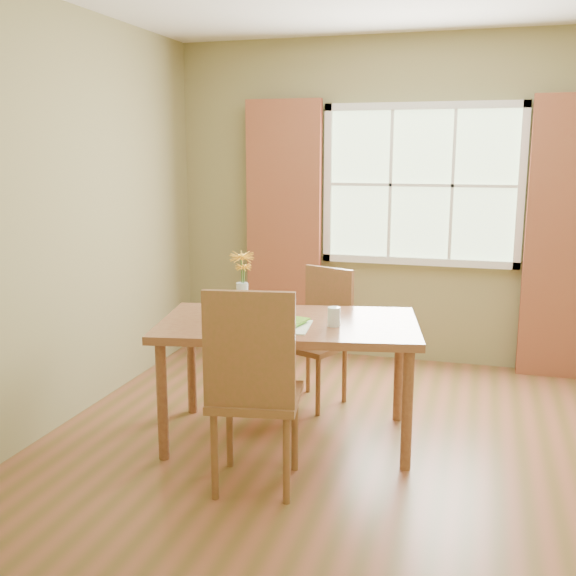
{
  "coord_description": "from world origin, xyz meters",
  "views": [
    {
      "loc": [
        0.51,
        -3.78,
        1.78
      ],
      "look_at": [
        -0.59,
        -0.01,
        0.98
      ],
      "focal_mm": 42.0,
      "sensor_mm": 36.0,
      "label": 1
    }
  ],
  "objects_px": {
    "croissant_sandwich": "(279,313)",
    "flower_vase": "(242,276)",
    "dining_table": "(289,333)",
    "water_glass": "(334,317)",
    "chair_far": "(320,330)",
    "chair_near": "(253,383)"
  },
  "relations": [
    {
      "from": "dining_table",
      "to": "flower_vase",
      "type": "distance_m",
      "value": 0.49
    },
    {
      "from": "dining_table",
      "to": "water_glass",
      "type": "height_order",
      "value": "water_glass"
    },
    {
      "from": "croissant_sandwich",
      "to": "water_glass",
      "type": "relative_size",
      "value": 1.81
    },
    {
      "from": "chair_near",
      "to": "chair_far",
      "type": "distance_m",
      "value": 1.41
    },
    {
      "from": "chair_far",
      "to": "croissant_sandwich",
      "type": "relative_size",
      "value": 4.69
    },
    {
      "from": "dining_table",
      "to": "croissant_sandwich",
      "type": "xyz_separation_m",
      "value": [
        -0.02,
        -0.13,
        0.16
      ]
    },
    {
      "from": "dining_table",
      "to": "chair_far",
      "type": "distance_m",
      "value": 0.71
    },
    {
      "from": "dining_table",
      "to": "chair_near",
      "type": "relative_size",
      "value": 1.53
    },
    {
      "from": "water_glass",
      "to": "flower_vase",
      "type": "xyz_separation_m",
      "value": [
        -0.64,
        0.18,
        0.18
      ]
    },
    {
      "from": "croissant_sandwich",
      "to": "flower_vase",
      "type": "xyz_separation_m",
      "value": [
        -0.33,
        0.28,
        0.15
      ]
    },
    {
      "from": "dining_table",
      "to": "croissant_sandwich",
      "type": "relative_size",
      "value": 8.26
    },
    {
      "from": "dining_table",
      "to": "flower_vase",
      "type": "relative_size",
      "value": 4.34
    },
    {
      "from": "dining_table",
      "to": "water_glass",
      "type": "relative_size",
      "value": 14.93
    },
    {
      "from": "chair_near",
      "to": "chair_far",
      "type": "bearing_deg",
      "value": 80.17
    },
    {
      "from": "chair_near",
      "to": "flower_vase",
      "type": "height_order",
      "value": "flower_vase"
    },
    {
      "from": "chair_far",
      "to": "water_glass",
      "type": "distance_m",
      "value": 0.83
    },
    {
      "from": "water_glass",
      "to": "flower_vase",
      "type": "distance_m",
      "value": 0.69
    },
    {
      "from": "chair_near",
      "to": "water_glass",
      "type": "bearing_deg",
      "value": 58.7
    },
    {
      "from": "dining_table",
      "to": "water_glass",
      "type": "distance_m",
      "value": 0.32
    },
    {
      "from": "chair_far",
      "to": "croissant_sandwich",
      "type": "distance_m",
      "value": 0.89
    },
    {
      "from": "croissant_sandwich",
      "to": "water_glass",
      "type": "bearing_deg",
      "value": -11.37
    },
    {
      "from": "water_glass",
      "to": "chair_far",
      "type": "bearing_deg",
      "value": 109.38
    }
  ]
}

